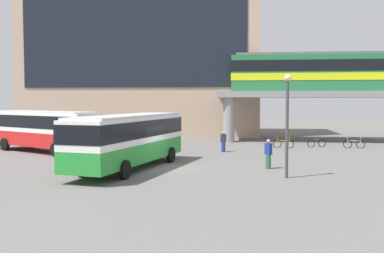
% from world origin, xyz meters
% --- Properties ---
extents(ground_plane, '(120.00, 120.00, 0.00)m').
position_xyz_m(ground_plane, '(0.00, 10.00, 0.00)').
color(ground_plane, '#605E5B').
extents(station_building, '(27.70, 10.22, 20.32)m').
position_xyz_m(station_building, '(-7.49, 26.78, 10.16)').
color(station_building, tan).
rests_on(station_building, ground_plane).
extents(elevated_platform, '(27.53, 6.72, 4.95)m').
position_xyz_m(elevated_platform, '(15.79, 19.76, 4.25)').
color(elevated_platform, gray).
rests_on(elevated_platform, ground_plane).
extents(train, '(24.26, 2.96, 3.84)m').
position_xyz_m(train, '(15.48, 19.76, 6.92)').
color(train, '#26723F').
rests_on(train, elevated_platform).
extents(bus_main, '(4.72, 11.33, 3.22)m').
position_xyz_m(bus_main, '(-2.00, -0.62, 1.99)').
color(bus_main, '#268C33').
rests_on(bus_main, ground_plane).
extents(bus_secondary, '(10.86, 7.64, 3.22)m').
position_xyz_m(bus_secondary, '(-10.87, 7.12, 1.99)').
color(bus_secondary, red).
rests_on(bus_secondary, ground_plane).
extents(bicycle_silver, '(1.78, 0.34, 1.04)m').
position_xyz_m(bicycle_silver, '(14.02, 13.00, 0.36)').
color(bicycle_silver, black).
rests_on(bicycle_silver, ground_plane).
extents(bicycle_orange, '(1.75, 0.49, 1.04)m').
position_xyz_m(bicycle_orange, '(8.06, 12.51, 0.36)').
color(bicycle_orange, black).
rests_on(bicycle_orange, ground_plane).
extents(bicycle_blue, '(1.68, 0.72, 1.04)m').
position_xyz_m(bicycle_blue, '(10.97, 13.42, 0.36)').
color(bicycle_blue, black).
rests_on(bicycle_blue, ground_plane).
extents(pedestrian_waiting_near_stop, '(0.46, 0.47, 1.76)m').
position_xyz_m(pedestrian_waiting_near_stop, '(6.13, 0.57, 0.83)').
color(pedestrian_waiting_near_stop, '#33663F').
rests_on(pedestrian_waiting_near_stop, ground_plane).
extents(pedestrian_near_building, '(0.46, 0.37, 1.63)m').
position_xyz_m(pedestrian_near_building, '(3.08, 8.85, 0.76)').
color(pedestrian_near_building, navy).
rests_on(pedestrian_near_building, ground_plane).
extents(lamp_post, '(0.36, 0.36, 5.41)m').
position_xyz_m(lamp_post, '(6.91, -2.50, 3.25)').
color(lamp_post, '#3F3F44').
rests_on(lamp_post, ground_plane).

